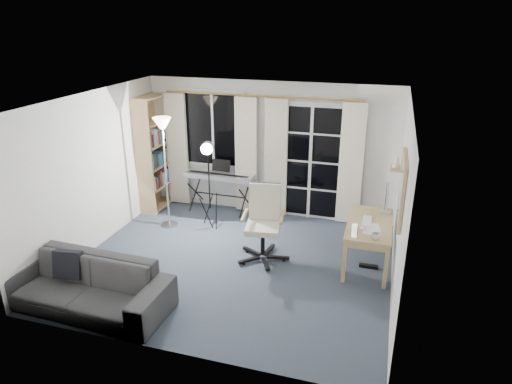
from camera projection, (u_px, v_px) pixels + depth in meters
The scene contains 17 objects.
floor at pixel (234, 264), 6.77m from camera, with size 4.50×4.00×0.02m, color #363D4E.
window at pixel (213, 129), 8.26m from camera, with size 1.20×0.08×1.40m.
french_door at pixel (311, 163), 7.95m from camera, with size 1.32×0.09×2.11m.
curtains at pixel (260, 156), 8.08m from camera, with size 3.60×0.07×2.13m.
bookshelf at pixel (154, 155), 8.46m from camera, with size 0.34×0.98×2.12m.
torchiere_lamp at pixel (163, 140), 7.42m from camera, with size 0.40×0.40×1.90m.
keyboard_piano at pixel (219, 177), 8.25m from camera, with size 1.28×0.64×0.92m.
studio_light at pixel (208, 158), 7.42m from camera, with size 0.33×0.34×1.56m.
office_chair at pixel (264, 216), 6.74m from camera, with size 0.77×0.77×1.13m.
desk at pixel (369, 228), 6.53m from camera, with size 0.62×1.25×0.67m.
monitor at pixel (387, 197), 6.76m from camera, with size 0.16×0.48×0.42m.
desk_clutter at pixel (364, 238), 6.38m from camera, with size 0.39×0.76×0.84m.
mug at pixel (376, 236), 6.01m from camera, with size 0.11×0.09×0.11m, color silver.
wall_mirror at pixel (402, 189), 5.29m from camera, with size 0.04×0.94×0.74m.
framed_print at pixel (403, 162), 6.08m from camera, with size 0.03×0.42×0.32m.
wall_shelf at pixel (396, 165), 6.61m from camera, with size 0.16×0.30×0.18m.
sofa at pixel (84, 278), 5.60m from camera, with size 2.16×0.70×0.84m.
Camera 1 is at (2.01, -5.57, 3.44)m, focal length 32.00 mm.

